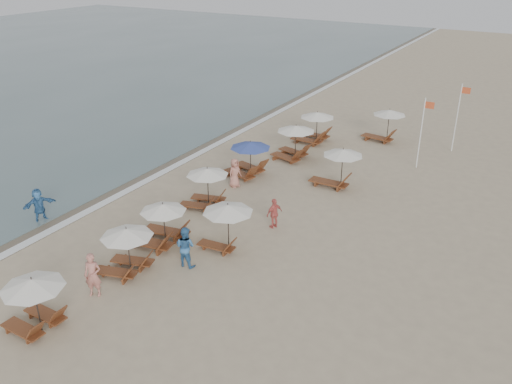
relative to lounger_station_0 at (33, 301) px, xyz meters
The scene contains 20 objects.
ground 7.07m from the lounger_station_0, 33.26° to the left, with size 160.00×160.00×0.00m, color tan.
wet_sand_band 15.39m from the lounger_station_0, 115.75° to the left, with size 3.20×140.00×0.01m, color #6B5E4C.
foam_line 14.88m from the lounger_station_0, 111.22° to the left, with size 0.50×140.00×0.02m, color white.
lounger_station_0 is the anchor object (origin of this frame).
lounger_station_1 4.30m from the lounger_station_0, 86.60° to the left, with size 2.46×2.18×2.12m.
lounger_station_2 6.85m from the lounger_station_0, 90.83° to the left, with size 2.69×2.37×2.06m.
lounger_station_3 10.98m from the lounger_station_0, 92.62° to the left, with size 2.48×2.17×2.18m.
lounger_station_4 15.64m from the lounger_station_0, 92.92° to the left, with size 2.77×2.46×2.12m.
lounger_station_5 19.36m from the lounger_station_0, 89.17° to the left, with size 2.75×2.39×2.23m.
lounger_station_6 22.97m from the lounger_station_0, 89.87° to the left, with size 2.79×2.33×2.15m.
inland_station_0 8.31m from the lounger_station_0, 70.60° to the left, with size 2.51×2.24×2.22m.
inland_station_1 17.24m from the lounger_station_0, 75.44° to the left, with size 2.86×2.24×2.22m.
inland_station_2 25.87m from the lounger_station_0, 80.71° to the left, with size 2.87×2.24×2.22m.
beachgoer_near 2.50m from the lounger_station_0, 83.50° to the left, with size 0.67×0.44×1.82m, color #B87063.
beachgoer_mid_a 6.31m from the lounger_station_0, 71.08° to the left, with size 0.88×0.69×1.81m, color teal.
beachgoer_far_a 11.40m from the lounger_station_0, 71.20° to the left, with size 0.89×0.37×1.52m, color #D15B53.
beachgoer_far_b 13.90m from the lounger_station_0, 92.20° to the left, with size 0.81×0.53×1.66m, color #B57262.
waterline_walker 8.70m from the lounger_station_0, 139.72° to the left, with size 1.57×0.50×1.69m, color #336499.
flag_pole_near 23.21m from the lounger_station_0, 70.92° to the left, with size 0.60×0.08×4.35m.
flag_pole_far 27.43m from the lounger_station_0, 71.20° to the left, with size 0.60×0.08×4.49m.
Camera 1 is at (8.46, -12.94, 12.35)m, focal length 37.30 mm.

